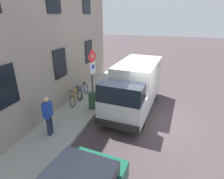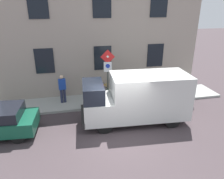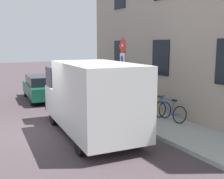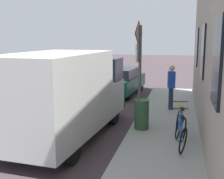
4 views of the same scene
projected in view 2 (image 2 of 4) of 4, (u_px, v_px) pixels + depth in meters
name	position (u px, v px, depth m)	size (l,w,h in m)	color
ground_plane	(123.00, 137.00, 9.84)	(80.00, 80.00, 0.00)	#42373A
sidewalk_slab	(106.00, 100.00, 13.44)	(2.07, 14.82, 0.14)	#9DA19B
building_facade	(101.00, 34.00, 13.25)	(0.75, 12.82, 7.84)	#A09286
sign_post_stacked	(108.00, 70.00, 11.87)	(0.18, 0.56, 3.14)	#474C47
delivery_van	(137.00, 97.00, 10.70)	(2.36, 5.45, 2.50)	silver
bicycle_blue	(124.00, 89.00, 13.97)	(0.46, 1.72, 0.89)	black
bicycle_orange	(111.00, 90.00, 13.80)	(0.46, 1.72, 0.89)	black
pedestrian	(62.00, 88.00, 12.62)	(0.31, 0.43, 1.72)	#262B47
litter_bin	(110.00, 96.00, 12.65)	(0.44, 0.44, 0.90)	#2D5133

